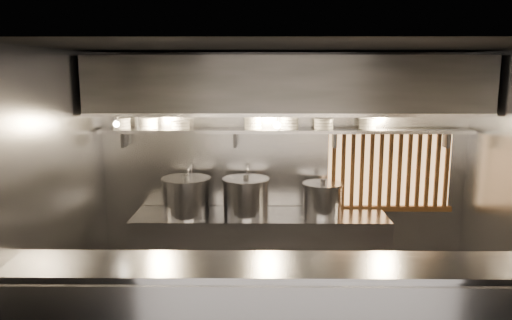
{
  "coord_description": "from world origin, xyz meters",
  "views": [
    {
      "loc": [
        -0.29,
        -4.58,
        2.61
      ],
      "look_at": [
        -0.34,
        0.55,
        1.67
      ],
      "focal_mm": 35.0,
      "sensor_mm": 36.0,
      "label": 1
    }
  ],
  "objects_px": {
    "stock_pot_left": "(186,196)",
    "stock_pot_right": "(322,198)",
    "stock_pot_mid": "(246,196)",
    "heat_lamp": "(114,119)",
    "pendant_bulb": "(277,125)"
  },
  "relations": [
    {
      "from": "stock_pot_left",
      "to": "stock_pot_mid",
      "type": "relative_size",
      "value": 1.29
    },
    {
      "from": "heat_lamp",
      "to": "stock_pot_mid",
      "type": "xyz_separation_m",
      "value": [
        1.43,
        0.28,
        -0.95
      ]
    },
    {
      "from": "heat_lamp",
      "to": "stock_pot_mid",
      "type": "bearing_deg",
      "value": 10.93
    },
    {
      "from": "stock_pot_left",
      "to": "stock_pot_right",
      "type": "distance_m",
      "value": 1.61
    },
    {
      "from": "heat_lamp",
      "to": "stock_pot_mid",
      "type": "distance_m",
      "value": 1.74
    },
    {
      "from": "stock_pot_mid",
      "to": "stock_pot_left",
      "type": "bearing_deg",
      "value": -178.18
    },
    {
      "from": "pendant_bulb",
      "to": "stock_pot_left",
      "type": "xyz_separation_m",
      "value": [
        -1.07,
        -0.09,
        -0.83
      ]
    },
    {
      "from": "pendant_bulb",
      "to": "stock_pot_left",
      "type": "height_order",
      "value": "pendant_bulb"
    },
    {
      "from": "pendant_bulb",
      "to": "stock_pot_mid",
      "type": "bearing_deg",
      "value": -168.71
    },
    {
      "from": "stock_pot_left",
      "to": "stock_pot_right",
      "type": "height_order",
      "value": "stock_pot_left"
    },
    {
      "from": "pendant_bulb",
      "to": "stock_pot_left",
      "type": "relative_size",
      "value": 0.24
    },
    {
      "from": "heat_lamp",
      "to": "stock_pot_right",
      "type": "height_order",
      "value": "heat_lamp"
    },
    {
      "from": "heat_lamp",
      "to": "stock_pot_left",
      "type": "distance_m",
      "value": 1.22
    },
    {
      "from": "stock_pot_left",
      "to": "stock_pot_mid",
      "type": "bearing_deg",
      "value": 1.82
    },
    {
      "from": "stock_pot_right",
      "to": "stock_pot_left",
      "type": "bearing_deg",
      "value": -177.95
    }
  ]
}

